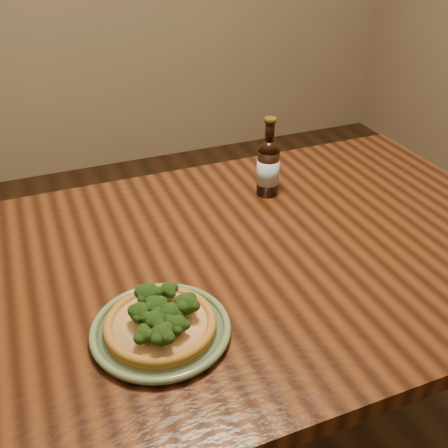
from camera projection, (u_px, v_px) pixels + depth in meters
name	position (u px, v px, depth m)	size (l,w,h in m)	color
table	(205.00, 295.00, 1.19)	(1.60, 0.90, 0.75)	#44210E
plate	(161.00, 330.00, 0.94)	(0.26, 0.26, 0.02)	#5A6C4A
pizza	(160.00, 321.00, 0.93)	(0.20, 0.20, 0.07)	#9E6923
beer_bottle	(268.00, 167.00, 1.35)	(0.06, 0.06, 0.21)	black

